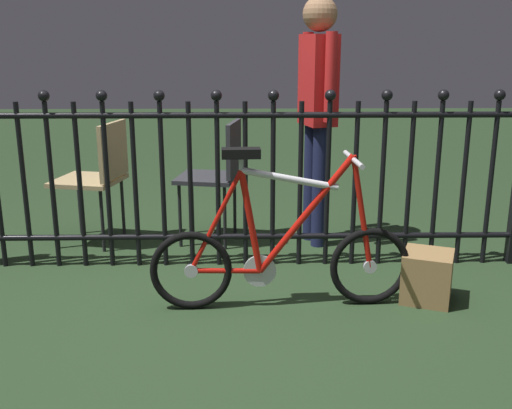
% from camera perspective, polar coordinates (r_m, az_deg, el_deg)
% --- Properties ---
extents(ground_plane, '(20.00, 20.00, 0.00)m').
position_cam_1_polar(ground_plane, '(3.27, -2.33, -10.39)').
color(ground_plane, '#23371E').
extents(iron_fence, '(3.75, 0.07, 1.17)m').
position_cam_1_polar(iron_fence, '(3.79, -3.00, 2.80)').
color(iron_fence, black).
rests_on(iron_fence, ground).
extents(bicycle, '(1.42, 0.40, 0.89)m').
position_cam_1_polar(bicycle, '(3.25, 2.38, -4.66)').
color(bicycle, black).
rests_on(bicycle, ground).
extents(chair_tan, '(0.52, 0.52, 0.88)m').
position_cam_1_polar(chair_tan, '(4.36, -14.75, 3.10)').
color(chair_tan, black).
rests_on(chair_tan, ground).
extents(chair_charcoal, '(0.48, 0.47, 0.88)m').
position_cam_1_polar(chair_charcoal, '(4.26, -3.63, 3.39)').
color(chair_charcoal, black).
rests_on(chair_charcoal, ground).
extents(person_visitor, '(0.26, 0.46, 1.71)m').
position_cam_1_polar(person_visitor, '(4.19, 5.90, 9.88)').
color(person_visitor, '#191E3F').
rests_on(person_visitor, ground).
extents(display_crate, '(0.34, 0.34, 0.28)m').
position_cam_1_polar(display_crate, '(3.52, 15.97, -6.59)').
color(display_crate, olive).
rests_on(display_crate, ground).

